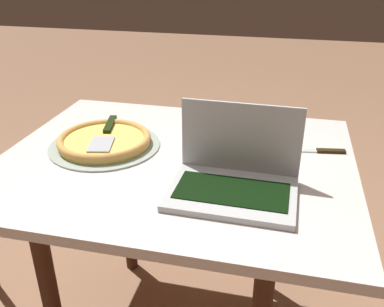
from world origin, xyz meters
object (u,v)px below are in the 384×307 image
at_px(dining_table, 176,185).
at_px(table_knife, 318,151).
at_px(laptop, 235,176).
at_px(pizza_plate, 223,132).
at_px(pizza_tray, 104,141).

height_order(dining_table, table_knife, table_knife).
bearing_deg(laptop, dining_table, -35.80).
xyz_separation_m(pizza_plate, table_knife, (-0.32, 0.06, -0.01)).
bearing_deg(dining_table, pizza_tray, -6.73).
distance_m(dining_table, table_knife, 0.47).
xyz_separation_m(pizza_tray, table_knife, (-0.68, -0.12, -0.02)).
bearing_deg(laptop, pizza_tray, -21.26).
height_order(dining_table, pizza_plate, pizza_plate).
distance_m(dining_table, laptop, 0.29).
height_order(dining_table, pizza_tray, pizza_tray).
bearing_deg(dining_table, table_knife, -161.57).
distance_m(dining_table, pizza_tray, 0.28).
relative_size(dining_table, table_knife, 5.02).
bearing_deg(pizza_plate, table_knife, 169.83).
bearing_deg(table_knife, dining_table, 18.43).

